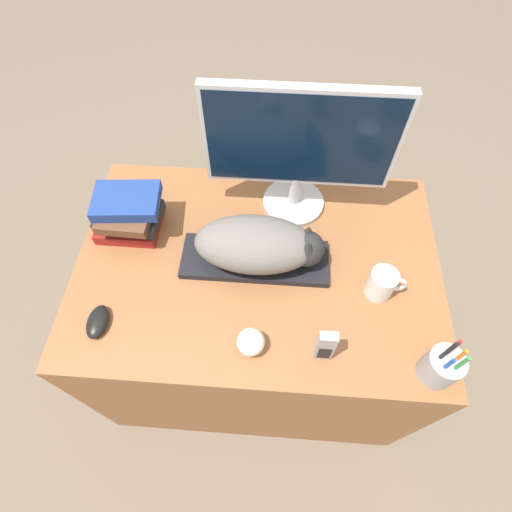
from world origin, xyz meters
TOP-DOWN VIEW (x-y plane):
  - ground_plane at (0.00, 0.00)m, footprint 12.00×12.00m
  - desk at (0.00, 0.38)m, footprint 1.12×0.77m
  - keyboard at (-0.01, 0.38)m, footprint 0.45×0.15m
  - cat at (0.01, 0.38)m, footprint 0.38×0.19m
  - monitor at (0.10, 0.62)m, footprint 0.55×0.20m
  - computer_mouse at (-0.43, 0.15)m, footprint 0.06×0.10m
  - coffee_mug at (0.36, 0.31)m, footprint 0.11×0.08m
  - pen_cup at (0.48, 0.08)m, footprint 0.09×0.09m
  - baseball at (-0.00, 0.11)m, footprint 0.08×0.08m
  - phone at (0.19, 0.10)m, footprint 0.05×0.03m
  - book_stack at (-0.41, 0.49)m, footprint 0.22×0.18m

SIDE VIEW (x-z plane):
  - ground_plane at x=0.00m, z-range 0.00..0.00m
  - desk at x=0.00m, z-range 0.00..0.75m
  - keyboard at x=-0.01m, z-range 0.75..0.78m
  - computer_mouse at x=-0.43m, z-range 0.75..0.79m
  - baseball at x=0.00m, z-range 0.75..0.83m
  - coffee_mug at x=0.36m, z-range 0.75..0.85m
  - pen_cup at x=0.48m, z-range 0.71..0.90m
  - phone at x=0.19m, z-range 0.75..0.89m
  - book_stack at x=-0.41m, z-range 0.75..0.89m
  - cat at x=0.01m, z-range 0.78..0.92m
  - monitor at x=0.10m, z-range 0.79..1.23m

